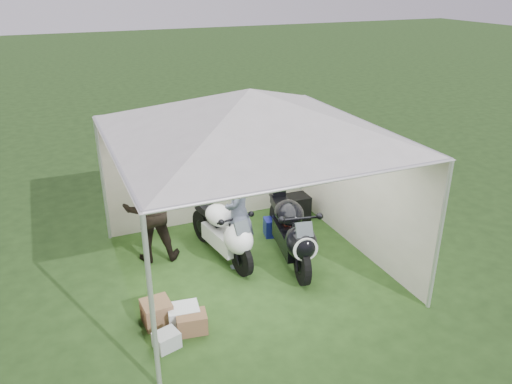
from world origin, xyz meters
TOP-DOWN VIEW (x-y plane):
  - ground at (0.00, 0.00)m, footprint 80.00×80.00m
  - canopy_tent at (-0.00, 0.03)m, footprint 5.66×5.66m
  - motorcycle_white at (-0.30, 0.46)m, footprint 0.63×1.96m
  - motorcycle_black at (0.70, -0.08)m, footprint 0.74×2.16m
  - paddock_stand at (0.89, 0.89)m, footprint 0.49×0.36m
  - person_dark_jacket at (-1.40, 0.98)m, footprint 1.01×0.86m
  - person_blue_jacket at (-0.11, 0.22)m, footprint 0.75×0.82m
  - equipment_box at (1.52, 1.33)m, footprint 0.52×0.42m
  - crate_0 at (-1.41, -0.96)m, footprint 0.47×0.38m
  - crate_1 at (-1.75, -0.80)m, footprint 0.41×0.41m
  - crate_2 at (-1.75, -1.35)m, footprint 0.37×0.33m
  - crate_3 at (-1.36, -1.16)m, footprint 0.45×0.36m

SIDE VIEW (x-z plane):
  - ground at x=0.00m, z-range 0.00..0.00m
  - crate_2 at x=-1.75m, z-range 0.00..0.23m
  - crate_3 at x=-1.36m, z-range 0.00..0.27m
  - crate_0 at x=-1.41m, z-range 0.00..0.28m
  - paddock_stand at x=0.89m, z-range 0.00..0.34m
  - crate_1 at x=-1.75m, z-range 0.00..0.34m
  - equipment_box at x=1.52m, z-range 0.00..0.51m
  - motorcycle_white at x=-0.30m, z-range 0.06..1.02m
  - motorcycle_black at x=0.70m, z-range 0.06..1.13m
  - person_dark_jacket at x=-1.40m, z-range 0.00..1.82m
  - person_blue_jacket at x=-0.11m, z-range 0.00..1.88m
  - canopy_tent at x=0.00m, z-range 1.08..4.08m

